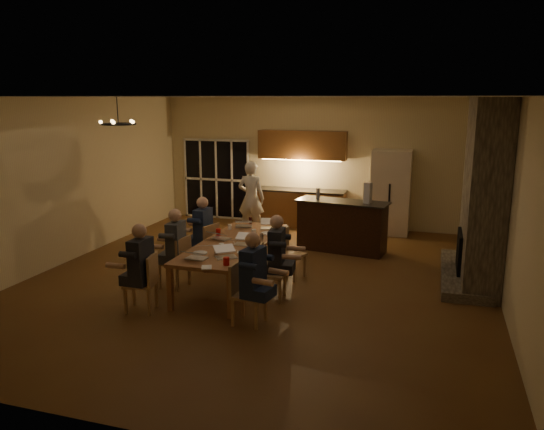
{
  "coord_description": "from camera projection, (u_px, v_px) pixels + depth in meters",
  "views": [
    {
      "loc": [
        2.89,
        -8.49,
        3.19
      ],
      "look_at": [
        0.15,
        0.3,
        1.14
      ],
      "focal_mm": 35.0,
      "sensor_mm": 36.0,
      "label": 1
    }
  ],
  "objects": [
    {
      "name": "person_right_near",
      "position": [
        253.0,
        280.0,
        7.42
      ],
      "size": [
        0.69,
        0.69,
        1.38
      ],
      "primitive_type": null,
      "rotation": [
        0.0,
        0.0,
        1.4
      ],
      "color": "#1E264C",
      "rests_on": "ground"
    },
    {
      "name": "right_wall",
      "position": [
        512.0,
        206.0,
        7.93
      ],
      "size": [
        0.04,
        9.0,
        3.2
      ],
      "primitive_type": "cube",
      "color": "beige",
      "rests_on": "ground"
    },
    {
      "name": "left_wall",
      "position": [
        62.0,
        181.0,
        10.27
      ],
      "size": [
        0.04,
        9.0,
        3.2
      ],
      "primitive_type": "cube",
      "color": "beige",
      "rests_on": "ground"
    },
    {
      "name": "refrigerator",
      "position": [
        391.0,
        192.0,
        12.55
      ],
      "size": [
        0.9,
        0.68,
        2.0
      ],
      "primitive_type": "cube",
      "color": "beige",
      "rests_on": "ground"
    },
    {
      "name": "laptop_b",
      "position": [
        226.0,
        251.0,
        8.22
      ],
      "size": [
        0.42,
        0.42,
        0.23
      ],
      "primitive_type": null,
      "rotation": [
        0.0,
        0.0,
        0.66
      ],
      "color": "silver",
      "rests_on": "dining_table"
    },
    {
      "name": "laptop_e",
      "position": [
        244.0,
        221.0,
        10.22
      ],
      "size": [
        0.39,
        0.37,
        0.23
      ],
      "primitive_type": null,
      "rotation": [
        0.0,
        0.0,
        3.46
      ],
      "color": "silver",
      "rests_on": "dining_table"
    },
    {
      "name": "laptop_c",
      "position": [
        221.0,
        233.0,
        9.32
      ],
      "size": [
        0.39,
        0.36,
        0.23
      ],
      "primitive_type": null,
      "rotation": [
        0.0,
        0.0,
        2.86
      ],
      "color": "silver",
      "rests_on": "dining_table"
    },
    {
      "name": "french_doors",
      "position": [
        217.0,
        179.0,
        14.17
      ],
      "size": [
        1.86,
        0.08,
        2.1
      ],
      "primitive_type": "cube",
      "color": "black",
      "rests_on": "ground"
    },
    {
      "name": "person_left_near",
      "position": [
        141.0,
        269.0,
        7.91
      ],
      "size": [
        0.61,
        0.61,
        1.38
      ],
      "primitive_type": null,
      "rotation": [
        0.0,
        0.0,
        -1.58
      ],
      "color": "#24262F",
      "rests_on": "ground"
    },
    {
      "name": "chair_left_mid",
      "position": [
        174.0,
        262.0,
        9.06
      ],
      "size": [
        0.49,
        0.49,
        0.89
      ],
      "primitive_type": null,
      "rotation": [
        0.0,
        0.0,
        -1.69
      ],
      "color": "tan",
      "rests_on": "ground"
    },
    {
      "name": "notepad",
      "position": [
        207.0,
        267.0,
        7.76
      ],
      "size": [
        0.22,
        0.25,
        0.01
      ],
      "primitive_type": "cube",
      "rotation": [
        0.0,
        0.0,
        0.4
      ],
      "color": "white",
      "rests_on": "dining_table"
    },
    {
      "name": "bar_island",
      "position": [
        342.0,
        226.0,
        11.18
      ],
      "size": [
        1.99,
        0.96,
        1.08
      ],
      "primitive_type": "cube",
      "rotation": [
        0.0,
        0.0,
        -0.15
      ],
      "color": "black",
      "rests_on": "ground"
    },
    {
      "name": "dining_table",
      "position": [
        235.0,
        263.0,
        9.24
      ],
      "size": [
        1.1,
        3.0,
        0.75
      ],
      "primitive_type": "cube",
      "color": "#A36B41",
      "rests_on": "ground"
    },
    {
      "name": "redcup_mid",
      "position": [
        218.0,
        232.0,
        9.59
      ],
      "size": [
        0.08,
        0.08,
        0.12
      ],
      "primitive_type": "cylinder",
      "color": "#BA0E0C",
      "rests_on": "dining_table"
    },
    {
      "name": "laptop_d",
      "position": [
        244.0,
        238.0,
        8.96
      ],
      "size": [
        0.33,
        0.29,
        0.23
      ],
      "primitive_type": null,
      "rotation": [
        0.0,
        0.0,
        0.02
      ],
      "color": "silver",
      "rests_on": "dining_table"
    },
    {
      "name": "mug_back",
      "position": [
        230.0,
        227.0,
        10.0
      ],
      "size": [
        0.07,
        0.07,
        0.1
      ],
      "primitive_type": "cylinder",
      "color": "white",
      "rests_on": "dining_table"
    },
    {
      "name": "can_silver",
      "position": [
        216.0,
        251.0,
        8.43
      ],
      "size": [
        0.06,
        0.06,
        0.12
      ],
      "primitive_type": "cylinder",
      "color": "#B2B2B7",
      "rests_on": "dining_table"
    },
    {
      "name": "back_wall",
      "position": [
        316.0,
        162.0,
        13.31
      ],
      "size": [
        8.0,
        0.04,
        3.2
      ],
      "primitive_type": "cube",
      "color": "beige",
      "rests_on": "ground"
    },
    {
      "name": "chair_left_far",
      "position": [
        204.0,
        246.0,
        10.0
      ],
      "size": [
        0.54,
        0.54,
        0.89
      ],
      "primitive_type": null,
      "rotation": [
        0.0,
        0.0,
        -1.85
      ],
      "color": "tan",
      "rests_on": "ground"
    },
    {
      "name": "kitchenette",
      "position": [
        301.0,
        179.0,
        13.19
      ],
      "size": [
        2.24,
        0.68,
        2.4
      ],
      "primitive_type": null,
      "color": "brown",
      "rests_on": "ground"
    },
    {
      "name": "chandelier",
      "position": [
        118.0,
        124.0,
        8.99
      ],
      "size": [
        0.6,
        0.6,
        0.03
      ],
      "primitive_type": "torus",
      "color": "black",
      "rests_on": "ceiling"
    },
    {
      "name": "plate_left",
      "position": [
        200.0,
        253.0,
        8.47
      ],
      "size": [
        0.24,
        0.24,
        0.02
      ],
      "primitive_type": "cylinder",
      "color": "white",
      "rests_on": "dining_table"
    },
    {
      "name": "redcup_near",
      "position": [
        226.0,
        261.0,
        7.87
      ],
      "size": [
        0.09,
        0.09,
        0.12
      ],
      "primitive_type": "cylinder",
      "color": "#BA0E0C",
      "rests_on": "dining_table"
    },
    {
      "name": "bar_bottle",
      "position": [
        318.0,
        194.0,
        11.23
      ],
      "size": [
        0.08,
        0.08,
        0.24
      ],
      "primitive_type": "cylinder",
      "color": "#99999E",
      "rests_on": "bar_island"
    },
    {
      "name": "mug_front",
      "position": [
        221.0,
        246.0,
        8.71
      ],
      "size": [
        0.09,
        0.09,
        0.1
      ],
      "primitive_type": "cylinder",
      "color": "white",
      "rests_on": "dining_table"
    },
    {
      "name": "bar_blender",
      "position": [
        368.0,
        193.0,
        10.77
      ],
      "size": [
        0.17,
        0.17,
        0.43
      ],
      "primitive_type": "cube",
      "rotation": [
        0.0,
        0.0,
        -0.3
      ],
      "color": "silver",
      "rests_on": "bar_island"
    },
    {
      "name": "laptop_f",
      "position": [
        269.0,
        223.0,
        10.06
      ],
      "size": [
        0.38,
        0.35,
        0.23
      ],
      "primitive_type": null,
      "rotation": [
        0.0,
        0.0,
        0.26
      ],
      "color": "silver",
      "rests_on": "dining_table"
    },
    {
      "name": "person_left_mid",
      "position": [
        176.0,
        249.0,
        8.96
      ],
      "size": [
        0.66,
        0.66,
        1.38
      ],
      "primitive_type": null,
      "rotation": [
        0.0,
        0.0,
        -1.47
      ],
      "color": "#3C4247",
      "rests_on": "ground"
    },
    {
      "name": "plate_far",
      "position": [
        268.0,
        233.0,
        9.71
      ],
      "size": [
        0.26,
        0.26,
        0.02
      ],
      "primitive_type": "cylinder",
      "color": "white",
      "rests_on": "dining_table"
    },
    {
      "name": "ceiling",
      "position": [
        258.0,
        96.0,
        8.75
      ],
      "size": [
        8.0,
        9.0,
        0.04
      ],
      "primitive_type": "cube",
      "color": "white",
      "rests_on": "back_wall"
    },
    {
      "name": "plate_near",
      "position": [
        244.0,
        253.0,
        8.5
      ],
      "size": [
        0.24,
        0.24,
        0.02
      ],
      "primitive_type": "cylinder",
      "color": "white",
      "rests_on": "dining_table"
    },
    {
      "name": "fireplace",
      "position": [
        484.0,
        192.0,
        9.14
      ],
      "size": [
        0.58,
        2.5,
        3.2
      ],
      "primitive_type": "cube",
      "color": "#766C5C",
      "rests_on": "ground"
    },
    {
      "name": "chair_right_far",
      "position": [
        291.0,
        254.0,
        9.5
      ],
      "size": [
        0.55,
        0.55,
        0.89
      ],
      "primitive_type": null,
      "rotation": [
        0.0,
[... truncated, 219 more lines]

